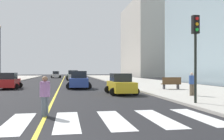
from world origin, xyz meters
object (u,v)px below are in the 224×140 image
(car_white_fifth, at_px, (56,75))
(street_lamp, at_px, (0,49))
(car_yellow_third, at_px, (121,84))
(pedestrian_crossing, at_px, (45,94))
(car_green_fourth, at_px, (72,75))
(traffic_light_near_corner, at_px, (196,41))
(pedestrian_waiting_east, at_px, (192,83))
(car_blue_nearest, at_px, (79,80))
(car_red_second, at_px, (9,81))
(car_silver_sixth, at_px, (73,76))
(park_bench, at_px, (171,83))

(car_white_fifth, xyz_separation_m, street_lamp, (-5.93, -28.66, 3.89))
(car_yellow_third, relative_size, pedestrian_crossing, 2.25)
(car_green_fourth, distance_m, traffic_light_near_corner, 44.25)
(car_yellow_third, height_order, pedestrian_waiting_east, pedestrian_waiting_east)
(car_blue_nearest, height_order, car_green_fourth, car_green_fourth)
(car_red_second, distance_m, traffic_light_near_corner, 19.66)
(car_silver_sixth, relative_size, street_lamp, 0.56)
(car_green_fourth, distance_m, car_silver_sixth, 8.30)
(car_green_fourth, bearing_deg, car_blue_nearest, 91.62)
(car_white_fifth, relative_size, pedestrian_crossing, 2.27)
(car_red_second, bearing_deg, traffic_light_near_corner, -49.84)
(pedestrian_waiting_east, bearing_deg, pedestrian_crossing, -161.84)
(car_yellow_third, xyz_separation_m, car_silver_sixth, (-3.18, 28.35, 0.11))
(car_blue_nearest, bearing_deg, street_lamp, -36.90)
(street_lamp, bearing_deg, car_white_fifth, 78.30)
(pedestrian_crossing, distance_m, street_lamp, 25.58)
(pedestrian_crossing, xyz_separation_m, street_lamp, (-7.81, 24.07, 3.74))
(car_green_fourth, bearing_deg, pedestrian_waiting_east, 102.02)
(car_silver_sixth, distance_m, street_lamp, 16.95)
(pedestrian_crossing, xyz_separation_m, pedestrian_waiting_east, (9.54, 5.62, 0.12))
(pedestrian_crossing, bearing_deg, car_silver_sixth, -152.94)
(traffic_light_near_corner, xyz_separation_m, pedestrian_crossing, (-7.81, -1.90, -2.58))
(car_yellow_third, height_order, street_lamp, street_lamp)
(car_red_second, distance_m, car_white_fifth, 36.33)
(car_yellow_third, xyz_separation_m, pedestrian_waiting_east, (4.38, -3.40, 0.26))
(car_yellow_third, relative_size, traffic_light_near_corner, 0.79)
(park_bench, bearing_deg, car_red_second, 76.66)
(car_white_fifth, bearing_deg, car_yellow_third, -78.27)
(car_white_fifth, xyz_separation_m, pedestrian_crossing, (1.88, -52.73, 0.14))
(car_green_fourth, relative_size, park_bench, 2.31)
(car_green_fourth, xyz_separation_m, pedestrian_crossing, (-1.89, -45.67, 0.05))
(car_yellow_third, height_order, traffic_light_near_corner, traffic_light_near_corner)
(car_blue_nearest, height_order, car_white_fifth, car_blue_nearest)
(car_blue_nearest, xyz_separation_m, street_lamp, (-9.92, 8.24, 3.81))
(car_green_fourth, bearing_deg, car_silver_sixth, 91.84)
(car_red_second, bearing_deg, car_yellow_third, -37.48)
(car_blue_nearest, xyz_separation_m, traffic_light_near_corner, (5.70, -13.93, 2.64))
(car_blue_nearest, height_order, traffic_light_near_corner, traffic_light_near_corner)
(car_blue_nearest, relative_size, car_silver_sixth, 0.98)
(traffic_light_near_corner, xyz_separation_m, pedestrian_waiting_east, (1.73, 3.73, -2.46))
(car_red_second, relative_size, traffic_light_near_corner, 0.79)
(car_yellow_third, height_order, park_bench, car_yellow_third)
(car_white_fifth, relative_size, park_bench, 2.08)
(car_red_second, bearing_deg, car_blue_nearest, -6.80)
(car_silver_sixth, bearing_deg, pedestrian_crossing, 87.52)
(traffic_light_near_corner, height_order, street_lamp, street_lamp)
(car_blue_nearest, height_order, car_red_second, car_blue_nearest)
(car_white_fifth, height_order, pedestrian_crossing, pedestrian_crossing)
(car_red_second, distance_m, car_green_fourth, 29.95)
(park_bench, relative_size, street_lamp, 0.24)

